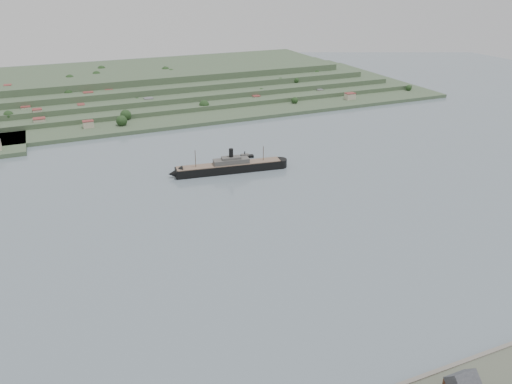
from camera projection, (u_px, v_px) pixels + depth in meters
name	position (u px, v px, depth m)	size (l,w,h in m)	color
ground	(239.00, 230.00, 321.10)	(1400.00, 1400.00, 0.00)	slate
far_peninsula	(150.00, 86.00, 655.97)	(760.00, 309.00, 30.00)	#395136
steamship	(226.00, 167.00, 410.57)	(100.05, 23.89, 24.04)	black
ferry_east	(245.00, 156.00, 443.39)	(16.10, 6.78, 5.85)	black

